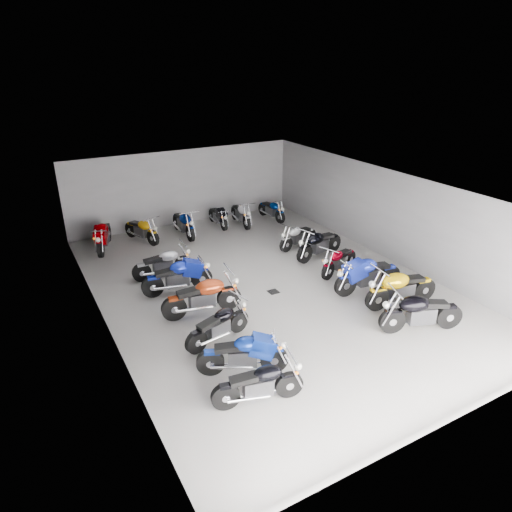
# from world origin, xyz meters

# --- Properties ---
(ground) EXTENTS (14.00, 14.00, 0.00)m
(ground) POSITION_xyz_m (0.00, 0.00, 0.00)
(ground) COLOR gray
(ground) RESTS_ON ground
(wall_back) EXTENTS (10.00, 0.10, 3.20)m
(wall_back) POSITION_xyz_m (0.00, 7.00, 1.60)
(wall_back) COLOR slate
(wall_back) RESTS_ON ground
(wall_left) EXTENTS (0.10, 14.00, 3.20)m
(wall_left) POSITION_xyz_m (-5.00, 0.00, 1.60)
(wall_left) COLOR slate
(wall_left) RESTS_ON ground
(wall_right) EXTENTS (0.10, 14.00, 3.20)m
(wall_right) POSITION_xyz_m (5.00, 0.00, 1.60)
(wall_right) COLOR slate
(wall_right) RESTS_ON ground
(ceiling) EXTENTS (10.00, 14.00, 0.04)m
(ceiling) POSITION_xyz_m (0.00, 0.00, 3.22)
(ceiling) COLOR black
(ceiling) RESTS_ON wall_back
(drain_grate) EXTENTS (0.32, 0.32, 0.01)m
(drain_grate) POSITION_xyz_m (0.00, -0.50, 0.01)
(drain_grate) COLOR black
(drain_grate) RESTS_ON ground
(motorcycle_left_a) EXTENTS (1.99, 0.62, 0.89)m
(motorcycle_left_a) POSITION_xyz_m (-2.83, -4.60, 0.48)
(motorcycle_left_a) COLOR black
(motorcycle_left_a) RESTS_ON ground
(motorcycle_left_b) EXTENTS (1.99, 1.02, 0.94)m
(motorcycle_left_b) POSITION_xyz_m (-2.66, -3.57, 0.51)
(motorcycle_left_b) COLOR black
(motorcycle_left_b) RESTS_ON ground
(motorcycle_left_c) EXTENTS (1.97, 0.63, 0.88)m
(motorcycle_left_c) POSITION_xyz_m (-2.62, -2.12, 0.48)
(motorcycle_left_c) COLOR black
(motorcycle_left_c) RESTS_ON ground
(motorcycle_left_d) EXTENTS (2.33, 0.53, 1.03)m
(motorcycle_left_d) POSITION_xyz_m (-2.43, -0.66, 0.56)
(motorcycle_left_d) COLOR black
(motorcycle_left_d) RESTS_ON ground
(motorcycle_left_e) EXTENTS (2.23, 0.51, 0.98)m
(motorcycle_left_e) POSITION_xyz_m (-2.58, 0.94, 0.54)
(motorcycle_left_e) COLOR black
(motorcycle_left_e) RESTS_ON ground
(motorcycle_left_f) EXTENTS (2.05, 0.43, 0.90)m
(motorcycle_left_f) POSITION_xyz_m (-2.64, 2.19, 0.49)
(motorcycle_left_f) COLOR black
(motorcycle_left_f) RESTS_ON ground
(motorcycle_right_a) EXTENTS (2.23, 0.97, 1.02)m
(motorcycle_right_a) POSITION_xyz_m (2.28, -4.26, 0.56)
(motorcycle_right_a) COLOR black
(motorcycle_right_a) RESTS_ON ground
(motorcycle_right_b) EXTENTS (2.38, 0.57, 1.05)m
(motorcycle_right_b) POSITION_xyz_m (2.82, -3.02, 0.57)
(motorcycle_right_b) COLOR black
(motorcycle_right_b) RESTS_ON ground
(motorcycle_right_c) EXTENTS (2.38, 0.53, 1.05)m
(motorcycle_right_c) POSITION_xyz_m (2.58, -1.86, 0.57)
(motorcycle_right_c) COLOR black
(motorcycle_right_c) RESTS_ON ground
(motorcycle_right_d) EXTENTS (1.89, 0.77, 0.86)m
(motorcycle_right_d) POSITION_xyz_m (2.63, -0.40, 0.47)
(motorcycle_right_d) COLOR black
(motorcycle_right_d) RESTS_ON ground
(motorcycle_right_e) EXTENTS (2.21, 0.64, 0.98)m
(motorcycle_right_e) POSITION_xyz_m (2.83, 1.00, 0.54)
(motorcycle_right_e) COLOR black
(motorcycle_right_e) RESTS_ON ground
(motorcycle_right_f) EXTENTS (1.90, 0.59, 0.85)m
(motorcycle_right_f) POSITION_xyz_m (2.69, 2.17, 0.46)
(motorcycle_right_f) COLOR black
(motorcycle_right_f) RESTS_ON ground
(motorcycle_back_a) EXTENTS (0.97, 2.19, 1.01)m
(motorcycle_back_a) POSITION_xyz_m (-3.85, 5.60, 0.55)
(motorcycle_back_a) COLOR black
(motorcycle_back_a) RESTS_ON ground
(motorcycle_back_b) EXTENTS (0.84, 1.96, 0.90)m
(motorcycle_back_b) POSITION_xyz_m (-2.35, 5.69, 0.49)
(motorcycle_back_b) COLOR black
(motorcycle_back_b) RESTS_ON ground
(motorcycle_back_c) EXTENTS (0.43, 2.21, 0.97)m
(motorcycle_back_c) POSITION_xyz_m (-0.67, 5.51, 0.53)
(motorcycle_back_c) COLOR black
(motorcycle_back_c) RESTS_ON ground
(motorcycle_back_d) EXTENTS (0.38, 1.86, 0.82)m
(motorcycle_back_d) POSITION_xyz_m (1.04, 5.85, 0.45)
(motorcycle_back_d) COLOR black
(motorcycle_back_d) RESTS_ON ground
(motorcycle_back_e) EXTENTS (0.46, 2.07, 0.91)m
(motorcycle_back_e) POSITION_xyz_m (1.99, 5.55, 0.50)
(motorcycle_back_e) COLOR black
(motorcycle_back_e) RESTS_ON ground
(motorcycle_back_f) EXTENTS (0.41, 1.91, 0.84)m
(motorcycle_back_f) POSITION_xyz_m (3.52, 5.50, 0.46)
(motorcycle_back_f) COLOR black
(motorcycle_back_f) RESTS_ON ground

